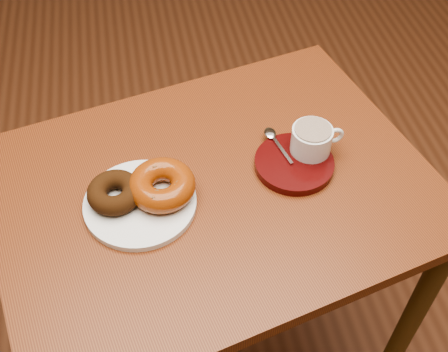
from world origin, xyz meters
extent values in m
plane|color=brown|center=(0.00, 0.00, 0.00)|extent=(6.00, 6.00, 0.00)
cube|color=brown|center=(-0.22, -0.29, 0.75)|extent=(0.94, 0.79, 0.03)
cylinder|color=#473114|center=(0.20, -0.47, 0.37)|extent=(0.05, 0.05, 0.74)
cylinder|color=#473114|center=(-0.64, -0.12, 0.37)|extent=(0.05, 0.05, 0.74)
cylinder|color=#473114|center=(0.08, 0.05, 0.37)|extent=(0.05, 0.05, 0.74)
cylinder|color=silver|center=(-0.36, -0.32, 0.77)|extent=(0.24, 0.24, 0.01)
torus|color=#351B0A|center=(-0.40, -0.30, 0.80)|extent=(0.11, 0.11, 0.04)
torus|color=#8C3B0F|center=(-0.31, -0.31, 0.80)|extent=(0.15, 0.15, 0.05)
cube|color=#53371B|center=(-0.28, -0.31, 0.82)|extent=(0.01, 0.01, 0.00)
cube|color=#53371B|center=(-0.28, -0.28, 0.82)|extent=(0.01, 0.01, 0.00)
cube|color=#53371B|center=(-0.30, -0.27, 0.82)|extent=(0.01, 0.01, 0.00)
cube|color=#53371B|center=(-0.33, -0.27, 0.82)|extent=(0.01, 0.01, 0.00)
cube|color=#53371B|center=(-0.35, -0.28, 0.82)|extent=(0.01, 0.01, 0.00)
cube|color=#53371B|center=(-0.35, -0.31, 0.82)|extent=(0.01, 0.01, 0.00)
cube|color=#53371B|center=(-0.35, -0.33, 0.82)|extent=(0.01, 0.01, 0.00)
cube|color=#53371B|center=(-0.33, -0.34, 0.82)|extent=(0.01, 0.01, 0.00)
cube|color=#53371B|center=(-0.30, -0.34, 0.82)|extent=(0.01, 0.01, 0.00)
cube|color=#53371B|center=(-0.28, -0.33, 0.82)|extent=(0.01, 0.01, 0.00)
cylinder|color=#3A0807|center=(-0.06, -0.27, 0.78)|extent=(0.17, 0.17, 0.02)
cylinder|color=silver|center=(-0.02, -0.25, 0.81)|extent=(0.08, 0.08, 0.05)
cylinder|color=#4E2C1B|center=(-0.02, -0.25, 0.84)|extent=(0.07, 0.07, 0.00)
torus|color=silver|center=(0.03, -0.25, 0.81)|extent=(0.04, 0.01, 0.04)
ellipsoid|color=silver|center=(-0.08, -0.20, 0.79)|extent=(0.02, 0.03, 0.01)
cube|color=silver|center=(-0.07, -0.24, 0.79)|extent=(0.03, 0.09, 0.00)
camera|label=1|loc=(-0.33, -0.98, 1.57)|focal=45.00mm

